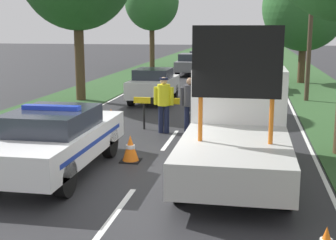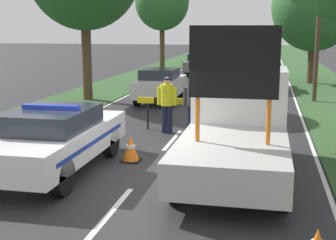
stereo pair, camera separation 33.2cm
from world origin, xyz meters
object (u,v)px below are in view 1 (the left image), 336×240
(pedestrian_civilian, at_px, (190,101))
(queued_car_suv_grey, at_px, (192,64))
(police_officer, at_px, (164,100))
(roadside_tree_mid_left, at_px, (305,7))
(work_truck, at_px, (238,124))
(road_barrier, at_px, (185,104))
(queued_car_hatch_blue, at_px, (201,59))
(roadside_tree_mid_right, at_px, (152,2))
(traffic_cone_near_truck, at_px, (130,149))
(police_car, at_px, (55,139))
(utility_pole, at_px, (311,13))
(traffic_cone_centre_front, at_px, (111,116))
(queued_car_sedan_black, at_px, (251,74))
(queued_car_van_white, at_px, (154,85))

(pedestrian_civilian, distance_m, queued_car_suv_grey, 18.65)
(police_officer, xyz_separation_m, roadside_tree_mid_left, (5.60, 14.71, 3.42))
(work_truck, xyz_separation_m, road_barrier, (-1.82, 3.99, -0.22))
(queued_car_suv_grey, xyz_separation_m, queued_car_hatch_blue, (0.02, 5.61, -0.05))
(pedestrian_civilian, height_order, roadside_tree_mid_left, roadside_tree_mid_left)
(roadside_tree_mid_right, bearing_deg, traffic_cone_near_truck, -78.93)
(police_car, bearing_deg, utility_pole, 63.02)
(work_truck, xyz_separation_m, queued_car_suv_grey, (-3.93, 22.13, -0.33))
(queued_car_hatch_blue, bearing_deg, traffic_cone_centre_front, 88.41)
(pedestrian_civilian, bearing_deg, queued_car_suv_grey, 67.46)
(queued_car_hatch_blue, relative_size, utility_pole, 0.56)
(queued_car_suv_grey, relative_size, roadside_tree_mid_right, 0.59)
(pedestrian_civilian, height_order, queued_car_suv_grey, pedestrian_civilian)
(police_officer, height_order, utility_pole, utility_pole)
(police_car, bearing_deg, traffic_cone_centre_front, 97.00)
(queued_car_sedan_black, bearing_deg, queued_car_van_white, 51.00)
(utility_pole, bearing_deg, traffic_cone_centre_front, -138.97)
(queued_car_sedan_black, distance_m, queued_car_suv_grey, 8.24)
(road_barrier, distance_m, queued_car_van_white, 6.16)
(road_barrier, relative_size, roadside_tree_mid_left, 0.48)
(traffic_cone_centre_front, relative_size, utility_pole, 0.07)
(pedestrian_civilian, distance_m, traffic_cone_near_truck, 3.62)
(police_car, bearing_deg, queued_car_suv_grey, 92.20)
(roadside_tree_mid_right, bearing_deg, pedestrian_civilian, -75.05)
(queued_car_van_white, bearing_deg, roadside_tree_mid_left, -130.27)
(road_barrier, bearing_deg, pedestrian_civilian, -52.52)
(traffic_cone_centre_front, height_order, utility_pole, utility_pole)
(queued_car_sedan_black, xyz_separation_m, roadside_tree_mid_left, (2.95, 3.25, 3.64))
(pedestrian_civilian, distance_m, queued_car_van_white, 6.58)
(road_barrier, xyz_separation_m, queued_car_van_white, (-2.25, 5.74, -0.11))
(police_officer, xyz_separation_m, pedestrian_civilian, (0.83, 0.07, -0.02))
(police_car, height_order, road_barrier, police_car)
(work_truck, bearing_deg, police_car, 15.08)
(police_car, distance_m, traffic_cone_centre_front, 5.76)
(queued_car_van_white, relative_size, queued_car_hatch_blue, 0.92)
(police_car, height_order, traffic_cone_centre_front, police_car)
(police_officer, bearing_deg, utility_pole, -110.73)
(pedestrian_civilian, xyz_separation_m, utility_pole, (4.36, 7.50, 2.91))
(police_officer, xyz_separation_m, queued_car_van_white, (-1.63, 6.17, -0.28))
(police_officer, relative_size, utility_pole, 0.23)
(traffic_cone_centre_front, relative_size, traffic_cone_near_truck, 0.76)
(queued_car_suv_grey, distance_m, roadside_tree_mid_left, 8.89)
(traffic_cone_near_truck, distance_m, queued_car_sedan_black, 15.06)
(road_barrier, bearing_deg, roadside_tree_mid_left, 77.97)
(roadside_tree_mid_left, bearing_deg, queued_car_hatch_blue, 126.79)
(pedestrian_civilian, relative_size, queued_car_sedan_black, 0.42)
(road_barrier, relative_size, queued_car_van_white, 0.86)
(traffic_cone_near_truck, distance_m, queued_car_van_white, 9.61)
(police_car, height_order, work_truck, work_truck)
(queued_car_van_white, bearing_deg, road_barrier, 111.40)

